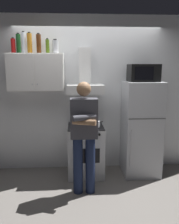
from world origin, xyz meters
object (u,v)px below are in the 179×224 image
object	(u,v)px
refrigerator	(141,129)
cooking_pot	(94,124)
person_standing	(84,134)
microwave	(143,73)
bottle_soda_red	(13,46)
bottle_canister_steel	(55,47)
bottle_vodka_clear	(24,43)
range_hood	(85,81)
bottle_rum_dark	(39,44)
stove_oven	(86,150)
upper_cabinet	(36,72)
bottle_wine_green	(19,44)
bottle_olive_oil	(48,46)
bottle_liquor_amber	(30,43)

from	to	relation	value
refrigerator	cooking_pot	xyz separation A→B (m)	(-0.82, -0.12, 0.13)
refrigerator	person_standing	distance (m)	1.17
microwave	bottle_soda_red	world-z (taller)	bottle_soda_red
bottle_canister_steel	bottle_vodka_clear	distance (m)	0.50
range_hood	bottle_rum_dark	distance (m)	0.95
person_standing	stove_oven	bearing A→B (deg)	85.28
refrigerator	bottle_soda_red	distance (m)	2.51
range_hood	bottle_rum_dark	bearing A→B (deg)	-178.22
upper_cabinet	bottle_rum_dark	distance (m)	0.45
stove_oven	upper_cabinet	bearing A→B (deg)	171.10
bottle_wine_green	bottle_olive_oil	world-z (taller)	bottle_wine_green
cooking_pot	bottle_olive_oil	bearing A→B (deg)	159.93
microwave	bottle_olive_oil	distance (m)	1.62
microwave	bottle_rum_dark	distance (m)	1.75
microwave	bottle_vodka_clear	world-z (taller)	bottle_vodka_clear
person_standing	bottle_wine_green	size ratio (longest dim) A/B	5.20
microwave	bottle_vodka_clear	distance (m)	1.98
bottle_rum_dark	bottle_liquor_amber	distance (m)	0.14
refrigerator	stove_oven	bearing A→B (deg)	-179.96
person_standing	cooking_pot	bearing A→B (deg)	69.70
bottle_rum_dark	bottle_olive_oil	distance (m)	0.14
bottle_olive_oil	bottle_vodka_clear	size ratio (longest dim) A/B	0.71
refrigerator	person_standing	size ratio (longest dim) A/B	0.98
bottle_olive_oil	range_hood	bearing A→B (deg)	-2.18
bottle_wine_green	bottle_canister_steel	xyz separation A→B (m)	(0.58, -0.04, -0.05)
cooking_pot	bottle_vodka_clear	size ratio (longest dim) A/B	0.88
stove_oven	bottle_rum_dark	xyz separation A→B (m)	(-0.74, 0.10, 1.77)
bottle_rum_dark	bottle_canister_steel	bearing A→B (deg)	-0.49
upper_cabinet	person_standing	distance (m)	1.35
person_standing	bottle_vodka_clear	bearing A→B (deg)	142.49
cooking_pot	bottle_canister_steel	world-z (taller)	bottle_canister_steel
bottle_canister_steel	bottle_olive_oil	world-z (taller)	bottle_olive_oil
bottle_liquor_amber	range_hood	bearing A→B (deg)	2.12
cooking_pot	bottle_rum_dark	world-z (taller)	bottle_rum_dark
bottle_rum_dark	cooking_pot	bearing A→B (deg)	-14.39
range_hood	bottle_wine_green	world-z (taller)	bottle_wine_green
bottle_olive_oil	bottle_liquor_amber	xyz separation A→B (m)	(-0.27, -0.06, 0.04)
stove_oven	person_standing	size ratio (longest dim) A/B	0.53
upper_cabinet	cooking_pot	xyz separation A→B (m)	(0.93, -0.24, -0.82)
refrigerator	bottle_rum_dark	distance (m)	2.19
bottle_vodka_clear	microwave	bearing A→B (deg)	-2.49
microwave	bottle_canister_steel	xyz separation A→B (m)	(-1.43, 0.08, 0.41)
person_standing	bottle_soda_red	xyz separation A→B (m)	(-1.10, 0.74, 1.27)
upper_cabinet	bottle_wine_green	world-z (taller)	bottle_wine_green
upper_cabinet	bottle_wine_green	distance (m)	0.52
stove_oven	range_hood	world-z (taller)	range_hood
bottle_canister_steel	bottle_soda_red	xyz separation A→B (m)	(-0.67, 0.03, 0.01)
range_hood	cooking_pot	bearing A→B (deg)	-62.12
bottle_liquor_amber	bottle_vodka_clear	bearing A→B (deg)	174.67
upper_cabinet	bottle_olive_oil	distance (m)	0.46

